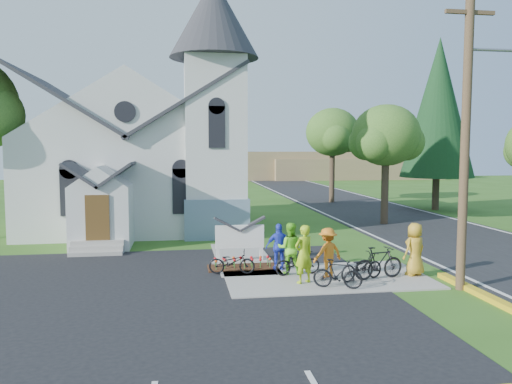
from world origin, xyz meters
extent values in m
plane|color=#305819|center=(0.00, 0.00, 0.00)|extent=(120.00, 120.00, 0.00)
cube|color=black|center=(-7.00, -2.00, 0.01)|extent=(20.00, 16.00, 0.02)
cube|color=black|center=(10.00, 15.00, 0.01)|extent=(8.00, 90.00, 0.02)
cube|color=gray|center=(1.50, 0.50, 0.03)|extent=(7.00, 4.00, 0.05)
cube|color=silver|center=(-6.00, 13.00, 2.50)|extent=(11.00, 9.00, 5.00)
cube|color=slate|center=(-1.70, 9.70, 1.00)|extent=(3.20, 3.20, 2.00)
cube|color=silver|center=(-1.70, 9.70, 4.50)|extent=(3.00, 3.00, 9.00)
cone|color=#26262A|center=(-1.70, 9.70, 11.00)|extent=(4.50, 4.50, 4.00)
cube|color=silver|center=(-7.00, 7.30, 1.40)|extent=(2.60, 2.40, 2.80)
cube|color=#543818|center=(-7.00, 6.07, 1.50)|extent=(1.00, 0.10, 2.00)
cube|color=gray|center=(-1.20, 3.20, 0.05)|extent=(2.20, 0.40, 0.10)
cube|color=white|center=(-2.05, 3.20, 0.55)|extent=(0.12, 0.12, 1.00)
cube|color=white|center=(-0.35, 3.20, 0.55)|extent=(0.12, 0.12, 1.00)
cube|color=white|center=(-1.20, 3.20, 1.05)|extent=(1.90, 0.14, 0.90)
cube|color=#32180D|center=(-1.20, 2.30, 0.04)|extent=(2.60, 1.10, 0.07)
cylinder|color=#462E23|center=(5.30, -1.50, 5.00)|extent=(0.28, 0.28, 10.00)
cube|color=#462E23|center=(5.30, -1.50, 8.60)|extent=(1.60, 0.12, 0.12)
cylinder|color=gray|center=(6.40, -1.50, 7.50)|extent=(2.20, 0.10, 0.10)
cylinder|color=#3C2D20|center=(8.50, 12.00, 2.02)|extent=(0.44, 0.44, 4.05)
ellipsoid|color=#345C1F|center=(8.50, 12.00, 5.25)|extent=(4.00, 4.00, 3.60)
cylinder|color=#3C2D20|center=(9.00, 24.00, 2.25)|extent=(0.44, 0.44, 4.50)
ellipsoid|color=#345C1F|center=(9.00, 24.00, 5.82)|extent=(4.40, 4.40, 3.96)
cylinder|color=#3C2D20|center=(15.00, 18.00, 1.20)|extent=(0.50, 0.50, 2.40)
cone|color=black|center=(15.00, 18.00, 7.40)|extent=(5.20, 5.20, 10.00)
cube|color=olive|center=(6.00, 56.00, 2.00)|extent=(60.00, 8.00, 4.00)
cube|color=olive|center=(-10.00, 58.00, 2.80)|extent=(30.00, 6.00, 5.60)
cube|color=olive|center=(22.00, 54.00, 1.50)|extent=(25.00, 6.00, 3.00)
imported|color=#97BF16|center=(0.52, -0.17, 1.02)|extent=(0.84, 0.72, 1.94)
imported|color=black|center=(-1.70, 1.38, 0.48)|extent=(1.70, 0.82, 0.85)
imported|color=#6AD527|center=(0.33, 1.12, 0.96)|extent=(1.03, 0.89, 1.82)
imported|color=black|center=(1.43, -0.95, 0.52)|extent=(1.61, 0.98, 0.94)
imported|color=blue|center=(0.07, 1.71, 0.90)|extent=(1.01, 0.45, 1.70)
imported|color=black|center=(0.57, 0.91, 0.48)|extent=(1.71, 0.79, 0.87)
imported|color=orange|center=(1.51, 0.42, 0.91)|extent=(1.26, 0.96, 1.72)
imported|color=black|center=(3.15, -0.08, 0.61)|extent=(1.94, 0.89, 1.12)
imported|color=gold|center=(4.60, 0.23, 0.97)|extent=(1.06, 0.89, 1.85)
imported|color=black|center=(2.53, -0.12, 0.51)|extent=(1.85, 1.20, 0.92)
camera|label=1|loc=(-3.47, -15.88, 4.48)|focal=35.00mm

